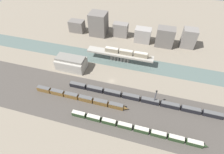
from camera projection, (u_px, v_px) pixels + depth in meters
name	position (u px, v px, depth m)	size (l,w,h in m)	color
ground_plane	(112.00, 81.00, 138.91)	(400.00, 400.00, 0.00)	#756B5B
railbed_yard	(102.00, 105.00, 122.50)	(280.00, 42.00, 0.01)	#423D38
river_water	(120.00, 61.00, 156.75)	(320.00, 18.07, 0.01)	#4C5B56
bridge	(120.00, 55.00, 152.10)	(58.26, 7.55, 8.42)	gray
train_on_bridge	(128.00, 53.00, 148.09)	(40.91, 3.16, 4.15)	gray
train_yard_near	(135.00, 128.00, 107.64)	(84.77, 2.77, 3.60)	#23381E
train_yard_mid	(80.00, 98.00, 124.41)	(69.43, 3.10, 4.03)	brown
train_yard_far	(143.00, 99.00, 123.52)	(112.83, 3.08, 3.70)	black
warehouse_building	(71.00, 63.00, 146.34)	(24.12, 13.72, 11.24)	#9E998E
signal_tower	(155.00, 97.00, 118.38)	(1.00, 0.79, 13.65)	#4C4C51
city_block_far_left	(77.00, 26.00, 189.15)	(15.66, 9.90, 12.24)	#605B56
city_block_left	(98.00, 24.00, 180.88)	(17.18, 15.39, 23.58)	#605B56
city_block_center	(120.00, 30.00, 181.35)	(15.06, 8.12, 14.36)	slate
city_block_right	(143.00, 35.00, 173.96)	(15.60, 9.96, 14.35)	gray
city_block_far_right	(165.00, 37.00, 167.30)	(16.67, 10.92, 18.84)	#605B56
city_block_tall	(189.00, 38.00, 166.37)	(12.89, 10.84, 18.61)	slate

